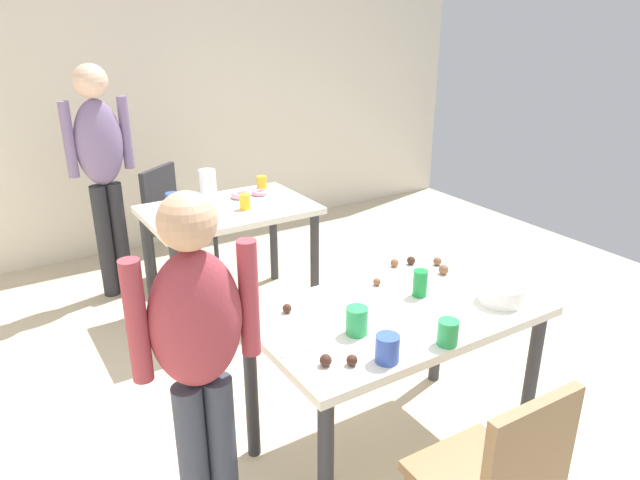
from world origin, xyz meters
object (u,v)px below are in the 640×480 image
(dining_table_near, at_px, (396,329))
(pitcher_far, at_px, (208,186))
(dining_table_far, at_px, (229,223))
(mixing_bowl, at_px, (501,294))
(person_girl_near, at_px, (199,353))
(soda_can, at_px, (420,283))
(chair_near_table, at_px, (498,479))
(chair_far_table, at_px, (173,218))
(person_adult_far, at_px, (102,161))

(dining_table_near, relative_size, pitcher_far, 5.62)
(dining_table_far, relative_size, mixing_bowl, 5.48)
(dining_table_near, xyz_separation_m, pitcher_far, (-0.12, 1.83, 0.21))
(person_girl_near, bearing_deg, mixing_bowl, -7.21)
(dining_table_far, distance_m, soda_can, 1.65)
(dining_table_far, xyz_separation_m, chair_near_table, (-0.11, -2.41, -0.14))
(dining_table_near, height_order, chair_near_table, chair_near_table)
(chair_far_table, height_order, soda_can, soda_can)
(chair_far_table, xyz_separation_m, soda_can, (0.37, -2.32, 0.31))
(pitcher_far, bearing_deg, soda_can, -81.03)
(dining_table_far, relative_size, soda_can, 8.78)
(soda_can, bearing_deg, mixing_bowl, -42.02)
(dining_table_near, height_order, dining_table_far, same)
(chair_near_table, relative_size, chair_far_table, 1.00)
(chair_far_table, height_order, mixing_bowl, chair_far_table)
(pitcher_far, bearing_deg, person_girl_near, -112.84)
(dining_table_far, height_order, chair_far_table, chair_far_table)
(mixing_bowl, bearing_deg, person_girl_near, 172.79)
(dining_table_near, relative_size, person_girl_near, 0.87)
(chair_far_table, xyz_separation_m, person_adult_far, (-0.46, -0.00, 0.49))
(chair_near_table, relative_size, person_adult_far, 0.53)
(chair_near_table, bearing_deg, dining_table_far, 87.45)
(chair_far_table, bearing_deg, person_girl_near, -106.21)
(dining_table_near, height_order, person_girl_near, person_girl_near)
(pitcher_far, bearing_deg, mixing_bowl, -74.95)
(person_girl_near, bearing_deg, dining_table_far, 63.34)
(dining_table_near, height_order, soda_can, soda_can)
(chair_far_table, distance_m, person_adult_far, 0.67)
(dining_table_near, xyz_separation_m, soda_can, (0.16, 0.04, 0.16))
(chair_near_table, distance_m, person_adult_far, 3.19)
(dining_table_far, bearing_deg, mixing_bowl, -75.62)
(dining_table_far, height_order, person_adult_far, person_adult_far)
(soda_can, bearing_deg, pitcher_far, 98.97)
(person_adult_far, xyz_separation_m, mixing_bowl, (1.09, -2.56, -0.20))
(chair_near_table, distance_m, person_girl_near, 1.09)
(person_girl_near, bearing_deg, pitcher_far, 67.16)
(chair_near_table, height_order, person_adult_far, person_adult_far)
(person_adult_far, distance_m, pitcher_far, 0.77)
(dining_table_far, distance_m, person_girl_near, 1.91)
(person_adult_far, bearing_deg, chair_near_table, -80.84)
(mixing_bowl, xyz_separation_m, soda_can, (-0.26, 0.24, 0.02))
(chair_near_table, bearing_deg, person_girl_near, 135.81)
(person_girl_near, relative_size, person_adult_far, 0.88)
(dining_table_near, bearing_deg, dining_table_far, 91.79)
(person_adult_far, distance_m, soda_can, 2.47)
(chair_near_table, bearing_deg, dining_table_near, 77.93)
(mixing_bowl, distance_m, soda_can, 0.35)
(mixing_bowl, relative_size, pitcher_far, 0.88)
(person_girl_near, bearing_deg, chair_far_table, 73.79)
(person_girl_near, relative_size, soda_can, 11.69)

